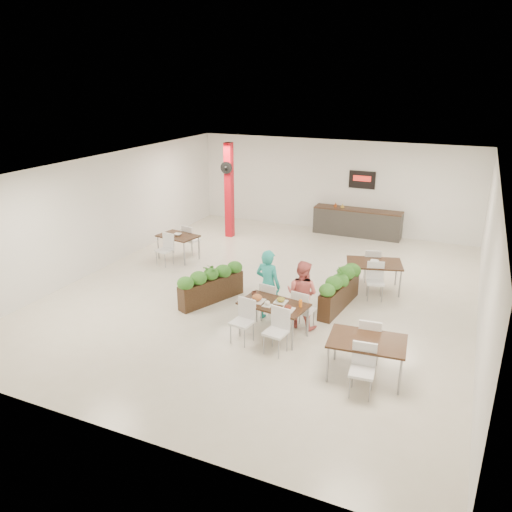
{
  "coord_description": "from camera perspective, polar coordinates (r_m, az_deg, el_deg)",
  "views": [
    {
      "loc": [
        4.5,
        -10.96,
        5.21
      ],
      "look_at": [
        -0.11,
        -0.51,
        1.1
      ],
      "focal_mm": 35.0,
      "sensor_mm": 36.0,
      "label": 1
    }
  ],
  "objects": [
    {
      "name": "ground",
      "position": [
        12.94,
        1.36,
        -3.95
      ],
      "size": [
        12.0,
        12.0,
        0.0
      ],
      "primitive_type": "plane",
      "color": "beige",
      "rests_on": "ground"
    },
    {
      "name": "planter_right",
      "position": [
        11.98,
        9.53,
        -3.64
      ],
      "size": [
        0.58,
        1.95,
        1.02
      ],
      "rotation": [
        0.0,
        0.0,
        1.45
      ],
      "color": "black",
      "rests_on": "ground"
    },
    {
      "name": "side_table_a",
      "position": [
        15.12,
        -8.9,
        1.91
      ],
      "size": [
        1.28,
        1.67,
        0.92
      ],
      "rotation": [
        0.0,
        0.0,
        -0.18
      ],
      "color": "black",
      "rests_on": "ground"
    },
    {
      "name": "room_shell",
      "position": [
        12.27,
        1.43,
        4.66
      ],
      "size": [
        10.1,
        12.1,
        3.22
      ],
      "color": "white",
      "rests_on": "ground"
    },
    {
      "name": "side_table_b",
      "position": [
        13.1,
        13.34,
        -1.16
      ],
      "size": [
        1.57,
        1.67,
        0.92
      ],
      "rotation": [
        0.0,
        0.0,
        0.27
      ],
      "color": "black",
      "rests_on": "ground"
    },
    {
      "name": "service_counter",
      "position": [
        17.62,
        11.49,
        3.86
      ],
      "size": [
        3.0,
        0.64,
        2.2
      ],
      "color": "#302D2B",
      "rests_on": "ground"
    },
    {
      "name": "diner_man",
      "position": [
        11.13,
        1.38,
        -3.37
      ],
      "size": [
        0.66,
        0.48,
        1.67
      ],
      "primitive_type": "imported",
      "rotation": [
        0.0,
        0.0,
        2.99
      ],
      "color": "teal",
      "rests_on": "ground"
    },
    {
      "name": "side_table_c",
      "position": [
        9.36,
        12.56,
        -9.96
      ],
      "size": [
        1.45,
        1.65,
        0.92
      ],
      "rotation": [
        0.0,
        0.0,
        0.09
      ],
      "color": "black",
      "rests_on": "ground"
    },
    {
      "name": "main_table",
      "position": [
        10.52,
        1.97,
        -5.98
      ],
      "size": [
        1.5,
        1.78,
        0.92
      ],
      "rotation": [
        0.0,
        0.0,
        -0.15
      ],
      "color": "black",
      "rests_on": "ground"
    },
    {
      "name": "red_column",
      "position": [
        16.93,
        -3.1,
        7.6
      ],
      "size": [
        0.4,
        0.41,
        3.2
      ],
      "color": "red",
      "rests_on": "ground"
    },
    {
      "name": "diner_woman",
      "position": [
        10.9,
        5.28,
        -4.36
      ],
      "size": [
        0.82,
        0.68,
        1.53
      ],
      "primitive_type": "imported",
      "rotation": [
        0.0,
        0.0,
        2.99
      ],
      "color": "#DA6561",
      "rests_on": "ground"
    },
    {
      "name": "planter_left",
      "position": [
        12.17,
        -5.13,
        -3.02
      ],
      "size": [
        0.99,
        1.79,
        0.99
      ],
      "rotation": [
        0.0,
        0.0,
        1.17
      ],
      "color": "black",
      "rests_on": "ground"
    }
  ]
}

